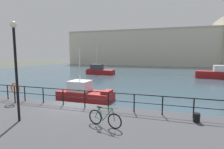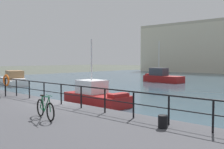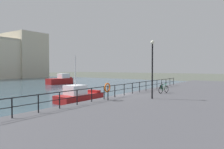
{
  "view_description": "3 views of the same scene",
  "coord_description": "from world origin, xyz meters",
  "px_view_note": "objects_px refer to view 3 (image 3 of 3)",
  "views": [
    {
      "loc": [
        5.93,
        -10.57,
        4.33
      ],
      "look_at": [
        1.08,
        4.58,
        2.45
      ],
      "focal_mm": 28.34,
      "sensor_mm": 36.0,
      "label": 1
    },
    {
      "loc": [
        11.83,
        -8.83,
        3.28
      ],
      "look_at": [
        1.17,
        3.0,
        2.38
      ],
      "focal_mm": 41.18,
      "sensor_mm": 36.0,
      "label": 2
    },
    {
      "loc": [
        -17.36,
        -11.07,
        3.57
      ],
      "look_at": [
        1.84,
        2.35,
        2.82
      ],
      "focal_mm": 33.41,
      "sensor_mm": 36.0,
      "label": 3
    }
  ],
  "objects_px": {
    "parked_bicycle": "(164,89)",
    "mooring_bollard": "(161,87)",
    "moored_blue_motorboat": "(61,80)",
    "life_ring_stand": "(107,88)",
    "moored_red_daysailer": "(79,96)",
    "quay_lamp_post": "(152,62)"
  },
  "relations": [
    {
      "from": "parked_bicycle",
      "to": "mooring_bollard",
      "type": "bearing_deg",
      "value": 36.78
    },
    {
      "from": "mooring_bollard",
      "to": "life_ring_stand",
      "type": "xyz_separation_m",
      "value": [
        -11.36,
        -0.0,
        0.75
      ]
    },
    {
      "from": "mooring_bollard",
      "to": "parked_bicycle",
      "type": "bearing_deg",
      "value": -155.4
    },
    {
      "from": "moored_red_daysailer",
      "to": "mooring_bollard",
      "type": "xyz_separation_m",
      "value": [
        8.9,
        -5.53,
        0.54
      ]
    },
    {
      "from": "moored_red_daysailer",
      "to": "moored_blue_motorboat",
      "type": "bearing_deg",
      "value": 56.31
    },
    {
      "from": "moored_blue_motorboat",
      "to": "mooring_bollard",
      "type": "xyz_separation_m",
      "value": [
        -6.5,
        -25.94,
        0.32
      ]
    },
    {
      "from": "mooring_bollard",
      "to": "life_ring_stand",
      "type": "bearing_deg",
      "value": -179.99
    },
    {
      "from": "moored_blue_motorboat",
      "to": "parked_bicycle",
      "type": "relative_size",
      "value": 3.43
    },
    {
      "from": "parked_bicycle",
      "to": "mooring_bollard",
      "type": "distance_m",
      "value": 4.56
    },
    {
      "from": "parked_bicycle",
      "to": "quay_lamp_post",
      "type": "xyz_separation_m",
      "value": [
        -4.33,
        -0.66,
        2.71
      ]
    },
    {
      "from": "parked_bicycle",
      "to": "life_ring_stand",
      "type": "distance_m",
      "value": 7.48
    },
    {
      "from": "moored_blue_motorboat",
      "to": "life_ring_stand",
      "type": "relative_size",
      "value": 4.28
    },
    {
      "from": "parked_bicycle",
      "to": "life_ring_stand",
      "type": "relative_size",
      "value": 1.25
    },
    {
      "from": "moored_red_daysailer",
      "to": "parked_bicycle",
      "type": "distance_m",
      "value": 8.85
    },
    {
      "from": "moored_red_daysailer",
      "to": "quay_lamp_post",
      "type": "distance_m",
      "value": 8.79
    },
    {
      "from": "parked_bicycle",
      "to": "life_ring_stand",
      "type": "xyz_separation_m",
      "value": [
        -7.22,
        1.89,
        0.59
      ]
    },
    {
      "from": "moored_blue_motorboat",
      "to": "moored_red_daysailer",
      "type": "distance_m",
      "value": 25.57
    },
    {
      "from": "mooring_bollard",
      "to": "moored_red_daysailer",
      "type": "bearing_deg",
      "value": 148.12
    },
    {
      "from": "parked_bicycle",
      "to": "moored_blue_motorboat",
      "type": "bearing_deg",
      "value": 81.25
    },
    {
      "from": "mooring_bollard",
      "to": "life_ring_stand",
      "type": "relative_size",
      "value": 0.31
    },
    {
      "from": "moored_red_daysailer",
      "to": "life_ring_stand",
      "type": "height_order",
      "value": "moored_red_daysailer"
    },
    {
      "from": "moored_red_daysailer",
      "to": "mooring_bollard",
      "type": "height_order",
      "value": "moored_red_daysailer"
    }
  ]
}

